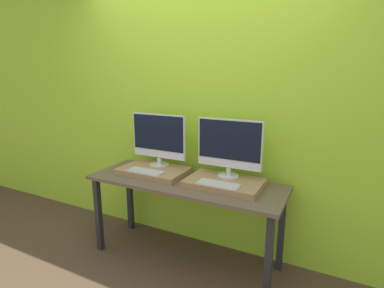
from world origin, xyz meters
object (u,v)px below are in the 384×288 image
(monitor_right, at_px, (229,146))
(keyboard_right, at_px, (219,184))
(monitor_left, at_px, (159,138))
(keyboard_left, at_px, (146,171))

(monitor_right, distance_m, keyboard_right, 0.34)
(monitor_left, bearing_deg, monitor_right, 0.00)
(monitor_left, relative_size, keyboard_right, 1.66)
(keyboard_left, xyz_separation_m, keyboard_right, (0.69, 0.00, 0.00))
(monitor_left, relative_size, monitor_right, 1.00)
(keyboard_left, bearing_deg, monitor_right, 17.80)
(monitor_left, relative_size, keyboard_left, 1.66)
(keyboard_left, height_order, keyboard_right, same)
(monitor_left, height_order, keyboard_right, monitor_left)
(keyboard_right, bearing_deg, keyboard_left, 180.00)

